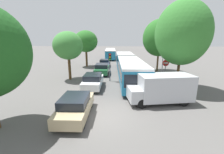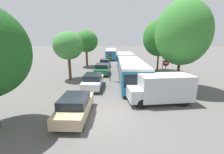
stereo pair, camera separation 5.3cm
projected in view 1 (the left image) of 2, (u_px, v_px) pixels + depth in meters
ground_plane at (103, 117)px, 9.96m from camera, size 200.00×200.00×0.00m
articulated_bus at (128, 65)px, 20.92m from camera, size 3.66×17.79×2.62m
city_bus_rear at (110, 53)px, 39.76m from camera, size 3.21×11.30×2.40m
queued_car_tan at (75, 106)px, 9.78m from camera, size 1.92×4.28×1.47m
queued_car_white at (93, 81)px, 15.71m from camera, size 1.95×4.35×1.49m
queued_car_green at (102, 69)px, 21.86m from camera, size 2.01×4.47×1.53m
queued_car_blue at (104, 63)px, 27.73m from camera, size 1.79×3.99×1.37m
white_van at (162, 88)px, 11.89m from camera, size 5.26×2.79×2.31m
traffic_light at (110, 61)px, 17.79m from camera, size 0.36×0.39×3.40m
no_entry_sign at (165, 68)px, 16.50m from camera, size 0.70×0.08×2.82m
direction_sign_post at (163, 57)px, 20.59m from camera, size 0.10×1.40×3.60m
tree_left_mid at (68, 46)px, 18.22m from camera, size 3.61×3.61×5.94m
tree_left_far at (86, 41)px, 27.11m from camera, size 4.24×4.24×6.54m
tree_right_near at (182, 33)px, 14.28m from camera, size 5.12×5.12×8.59m
tree_right_mid at (159, 38)px, 22.91m from camera, size 5.03×5.03×7.96m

